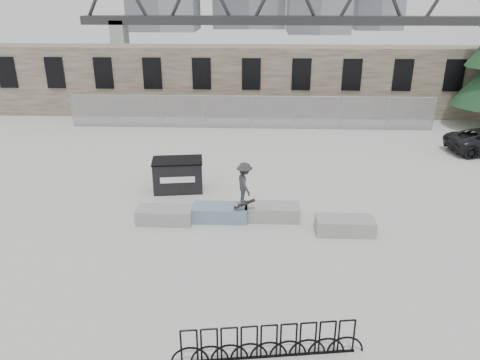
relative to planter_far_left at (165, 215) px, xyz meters
name	(u,v)px	position (x,y,z in m)	size (l,w,h in m)	color
ground	(243,221)	(2.83, 0.20, -0.30)	(120.00, 120.00, 0.00)	#B1B1AC
stone_wall	(252,81)	(2.83, 16.44, 1.96)	(36.00, 2.58, 4.50)	brown
chainlink_fence	(250,112)	(2.83, 12.70, 0.74)	(22.06, 0.06, 2.02)	gray
planter_far_left	(165,215)	(0.00, 0.00, 0.00)	(2.00, 0.90, 0.55)	#999997
planter_center_left	(220,212)	(1.99, 0.28, 0.00)	(2.00, 0.90, 0.55)	#316693
planter_center_right	(272,211)	(3.90, 0.42, 0.00)	(2.00, 0.90, 0.55)	#999997
planter_offset	(345,225)	(6.40, -0.56, 0.00)	(2.00, 0.90, 0.55)	#999997
dumpster	(178,175)	(0.00, 2.98, 0.39)	(2.21, 1.52, 1.36)	black
bike_rack	(269,342)	(3.67, -6.66, 0.14)	(4.46, 0.66, 0.90)	black
truss_bridge	(327,19)	(12.83, 55.20, 3.83)	(70.00, 3.00, 9.80)	#2D3033
skateboarder	(245,183)	(2.89, -0.01, 1.28)	(0.82, 1.10, 1.70)	#2E2E31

